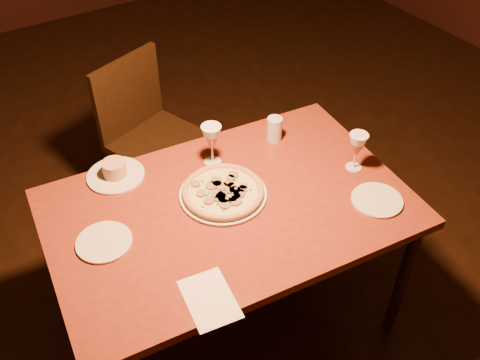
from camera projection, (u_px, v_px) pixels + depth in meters
floor at (255, 266)px, 2.85m from camera, size 7.00×7.00×0.00m
dining_table at (229, 217)px, 2.16m from camera, size 1.50×1.05×0.76m
chair_far at (150, 132)px, 2.88m from camera, size 0.56×0.56×0.91m
pizza_plate at (223, 192)px, 2.14m from camera, size 0.35×0.35×0.04m
ramekin_saucer at (115, 172)px, 2.23m from camera, size 0.24×0.24×0.08m
wine_glass_far at (212, 145)px, 2.25m from camera, size 0.09×0.09×0.19m
wine_glass_right at (356, 152)px, 2.23m from camera, size 0.08×0.08×0.18m
water_tumbler at (274, 129)px, 2.40m from camera, size 0.07×0.07×0.11m
side_plate_left at (104, 242)px, 1.96m from camera, size 0.21×0.21×0.01m
side_plate_near at (377, 200)px, 2.13m from camera, size 0.20×0.20×0.01m
menu_card at (210, 299)px, 1.78m from camera, size 0.19×0.25×0.00m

